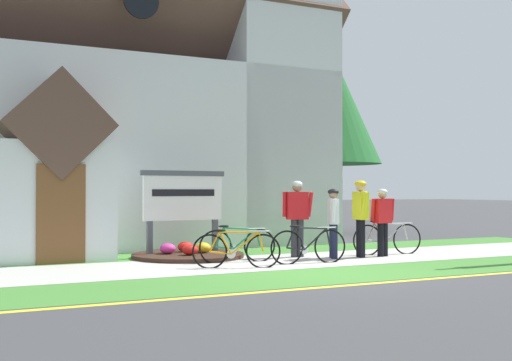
# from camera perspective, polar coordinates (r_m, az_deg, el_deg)

# --- Properties ---
(ground) EXTENTS (140.00, 140.00, 0.00)m
(ground) POSITION_cam_1_polar(r_m,az_deg,el_deg) (15.51, -1.53, -6.60)
(ground) COLOR #3D3D3F
(sidewalk_slab) EXTENTS (32.00, 2.72, 0.01)m
(sidewalk_slab) POSITION_cam_1_polar(r_m,az_deg,el_deg) (12.95, -6.56, -7.71)
(sidewalk_slab) COLOR #B7B5AD
(sidewalk_slab) RESTS_ON ground
(grass_verge) EXTENTS (32.00, 2.01, 0.01)m
(grass_verge) POSITION_cam_1_polar(r_m,az_deg,el_deg) (10.76, -2.34, -9.12)
(grass_verge) COLOR #427F33
(grass_verge) RESTS_ON ground
(church_lawn) EXTENTS (24.00, 1.84, 0.01)m
(church_lawn) POSITION_cam_1_polar(r_m,az_deg,el_deg) (15.11, -9.44, -6.72)
(church_lawn) COLOR #427F33
(church_lawn) RESTS_ON ground
(curb_paint_stripe) EXTENTS (28.00, 0.16, 0.01)m
(curb_paint_stripe) POSITION_cam_1_polar(r_m,az_deg,el_deg) (9.73, 0.42, -10.01)
(curb_paint_stripe) COLOR yellow
(curb_paint_stripe) RESTS_ON ground
(church_building) EXTENTS (12.41, 10.69, 13.25)m
(church_building) POSITION_cam_1_polar(r_m,az_deg,el_deg) (20.23, -12.22, 8.40)
(church_building) COLOR silver
(church_building) RESTS_ON ground
(church_sign) EXTENTS (2.07, 0.23, 2.00)m
(church_sign) POSITION_cam_1_polar(r_m,az_deg,el_deg) (14.91, -6.57, -1.67)
(church_sign) COLOR #474C56
(church_sign) RESTS_ON ground
(flower_bed) EXTENTS (2.56, 2.56, 0.34)m
(flower_bed) POSITION_cam_1_polar(r_m,az_deg,el_deg) (14.67, -6.16, -6.62)
(flower_bed) COLOR #382319
(flower_bed) RESTS_ON ground
(bicycle_yellow) EXTENTS (1.79, 0.33, 0.84)m
(bicycle_yellow) POSITION_cam_1_polar(r_m,az_deg,el_deg) (15.57, 11.71, -5.13)
(bicycle_yellow) COLOR black
(bicycle_yellow) RESTS_ON ground
(bicycle_blue) EXTENTS (1.72, 0.20, 0.82)m
(bicycle_blue) POSITION_cam_1_polar(r_m,az_deg,el_deg) (13.63, -1.68, -5.81)
(bicycle_blue) COLOR black
(bicycle_blue) RESTS_ON ground
(bicycle_black) EXTENTS (1.64, 0.72, 0.79)m
(bicycle_black) POSITION_cam_1_polar(r_m,az_deg,el_deg) (12.63, -1.81, -6.25)
(bicycle_black) COLOR black
(bicycle_black) RESTS_ON ground
(bicycle_red) EXTENTS (1.72, 0.23, 0.84)m
(bicycle_red) POSITION_cam_1_polar(r_m,az_deg,el_deg) (13.44, 4.73, -5.86)
(bicycle_red) COLOR black
(bicycle_red) RESTS_ON ground
(cyclist_in_green_jersey) EXTENTS (0.64, 0.28, 1.58)m
(cyclist_in_green_jersey) POSITION_cam_1_polar(r_m,az_deg,el_deg) (15.03, 11.32, -3.29)
(cyclist_in_green_jersey) COLOR black
(cyclist_in_green_jersey) RESTS_ON ground
(cyclist_in_blue_jersey) EXTENTS (0.65, 0.37, 1.76)m
(cyclist_in_blue_jersey) POSITION_cam_1_polar(r_m,az_deg,el_deg) (14.64, 3.73, -2.84)
(cyclist_in_blue_jersey) COLOR #2D2D33
(cyclist_in_blue_jersey) RESTS_ON ground
(cyclist_in_white_jersey) EXTENTS (0.38, 0.62, 1.58)m
(cyclist_in_white_jersey) POSITION_cam_1_polar(r_m,az_deg,el_deg) (14.44, 6.97, -3.39)
(cyclist_in_white_jersey) COLOR #191E38
(cyclist_in_white_jersey) RESTS_ON ground
(cyclist_in_red_jersey) EXTENTS (0.32, 0.78, 1.77)m
(cyclist_in_red_jersey) POSITION_cam_1_polar(r_m,az_deg,el_deg) (14.70, 9.39, -2.80)
(cyclist_in_red_jersey) COLOR black
(cyclist_in_red_jersey) RESTS_ON ground
(roadside_conifer) EXTENTS (4.16, 4.16, 7.29)m
(roadside_conifer) POSITION_cam_1_polar(r_m,az_deg,el_deg) (23.33, 6.10, 7.35)
(roadside_conifer) COLOR #3D2D1E
(roadside_conifer) RESTS_ON ground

